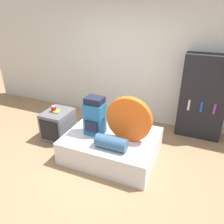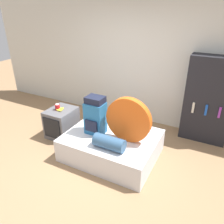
{
  "view_description": "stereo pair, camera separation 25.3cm",
  "coord_description": "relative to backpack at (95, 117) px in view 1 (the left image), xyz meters",
  "views": [
    {
      "loc": [
        1.47,
        -2.43,
        2.44
      ],
      "look_at": [
        0.21,
        0.54,
        0.87
      ],
      "focal_mm": 35.0,
      "sensor_mm": 36.0,
      "label": 1
    },
    {
      "loc": [
        1.7,
        -2.32,
        2.44
      ],
      "look_at": [
        0.21,
        0.54,
        0.87
      ],
      "focal_mm": 35.0,
      "sensor_mm": 36.0,
      "label": 2
    }
  ],
  "objects": [
    {
      "name": "canister",
      "position": [
        -0.98,
        0.16,
        -0.11
      ],
      "size": [
        0.1,
        0.1,
        0.12
      ],
      "color": "#B2191E",
      "rests_on": "television"
    },
    {
      "name": "television",
      "position": [
        -0.93,
        0.18,
        -0.45
      ],
      "size": [
        0.5,
        0.6,
        0.58
      ],
      "color": "#5B5B60",
      "rests_on": "ground_plane"
    },
    {
      "name": "wall_back",
      "position": [
        0.09,
        1.61,
        0.56
      ],
      "size": [
        8.0,
        0.05,
        2.6
      ],
      "color": "silver",
      "rests_on": "ground_plane"
    },
    {
      "name": "bookshelf",
      "position": [
        1.65,
        1.39,
        0.09
      ],
      "size": [
        0.86,
        0.37,
        1.66
      ],
      "color": "black",
      "rests_on": "ground_plane"
    },
    {
      "name": "sleeping_roll",
      "position": [
        0.44,
        -0.32,
        -0.22
      ],
      "size": [
        0.51,
        0.21,
        0.21
      ],
      "color": "#33567A",
      "rests_on": "bed"
    },
    {
      "name": "backpack",
      "position": [
        0.0,
        0.0,
        0.0
      ],
      "size": [
        0.33,
        0.29,
        0.67
      ],
      "color": "#23669E",
      "rests_on": "bed"
    },
    {
      "name": "banana_bunch",
      "position": [
        -0.91,
        0.18,
        -0.15
      ],
      "size": [
        0.14,
        0.18,
        0.04
      ],
      "color": "yellow",
      "rests_on": "television"
    },
    {
      "name": "bed",
      "position": [
        0.3,
        0.04,
        -0.53
      ],
      "size": [
        1.56,
        1.23,
        0.42
      ],
      "color": "silver",
      "rests_on": "ground_plane"
    },
    {
      "name": "ground_plane",
      "position": [
        0.09,
        -0.49,
        -0.74
      ],
      "size": [
        16.0,
        16.0,
        0.0
      ],
      "primitive_type": "plane",
      "color": "#997551"
    },
    {
      "name": "tent_bag",
      "position": [
        0.6,
        0.04,
        0.05
      ],
      "size": [
        0.76,
        0.11,
        0.76
      ],
      "color": "#E05B19",
      "rests_on": "bed"
    }
  ]
}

